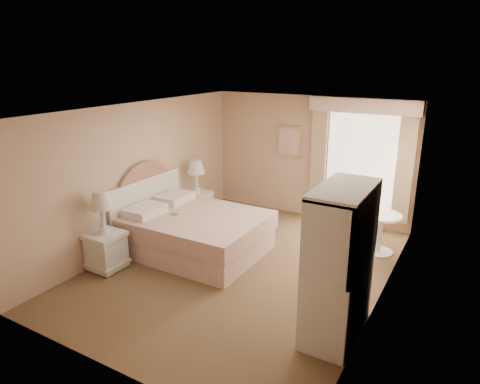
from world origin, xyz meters
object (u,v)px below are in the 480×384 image
Objects in this scene: bed at (190,230)px; round_table at (381,227)px; nightstand_near at (105,241)px; cafe_chair at (365,209)px; armoire at (339,276)px; nightstand_far at (197,198)px.

bed reaches higher than round_table.
nightstand_near reaches higher than cafe_chair.
armoire is (0.06, -2.55, 0.31)m from round_table.
cafe_chair is (3.17, 0.86, 0.06)m from nightstand_far.
nightstand_far is at bearing -175.17° from round_table.
bed reaches higher than cafe_chair.
cafe_chair is at bearing 46.33° from nightstand_near.
cafe_chair reaches higher than round_table.
armoire reaches higher than nightstand_far.
cafe_chair is at bearing 126.82° from round_table.
bed is 3.22m from cafe_chair.
cafe_chair is 0.49× the size of armoire.
nightstand_far is at bearing 148.41° from armoire.
bed is at bearing -151.75° from round_table.
nightstand_far is 3.29m from cafe_chair.
bed is at bearing -140.77° from cafe_chair.
round_table is (3.59, 0.30, -0.00)m from nightstand_far.
cafe_chair is at bearing 15.26° from nightstand_far.
armoire is at bearing -31.59° from nightstand_far.
bed reaches higher than nightstand_near.
bed is at bearing -59.47° from nightstand_far.
nightstand_far is at bearing 120.53° from bed.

